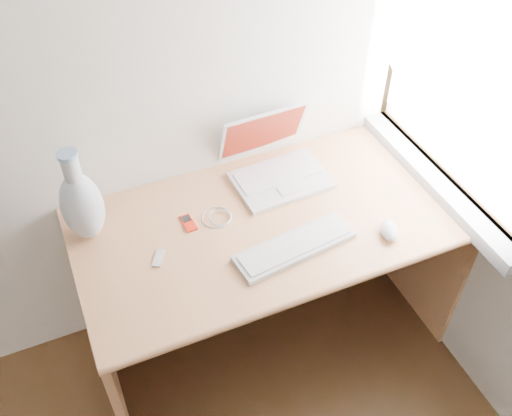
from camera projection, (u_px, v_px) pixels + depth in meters
name	position (u px, v px, depth m)	size (l,w,h in m)	color
window	(472.00, 70.00, 1.91)	(0.11, 0.99, 1.10)	white
desk	(263.00, 242.00, 2.33)	(1.46, 0.73, 0.77)	tan
laptop	(276.00, 164.00, 2.25)	(0.38, 0.32, 0.25)	silver
external_keyboard	(295.00, 246.00, 2.00)	(0.45, 0.19, 0.02)	silver
mouse	(389.00, 231.00, 2.05)	(0.06, 0.11, 0.04)	silver
ipod	(188.00, 223.00, 2.09)	(0.05, 0.09, 0.01)	red
cable_coil	(217.00, 217.00, 2.11)	(0.11, 0.11, 0.01)	silver
remote	(158.00, 258.00, 1.97)	(0.03, 0.08, 0.01)	silver
vase	(82.00, 204.00, 1.95)	(0.15, 0.15, 0.37)	silver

